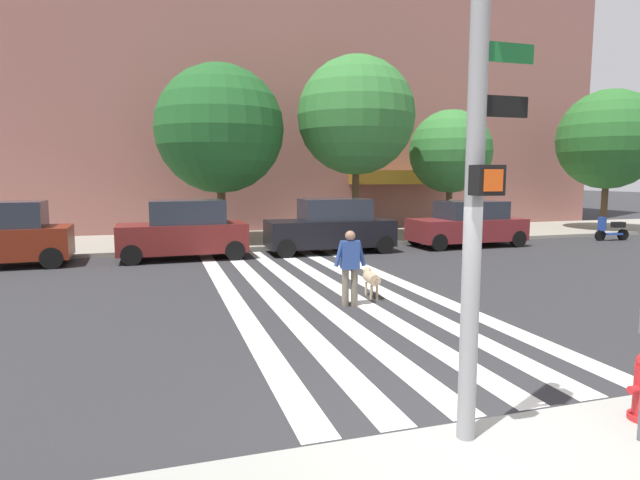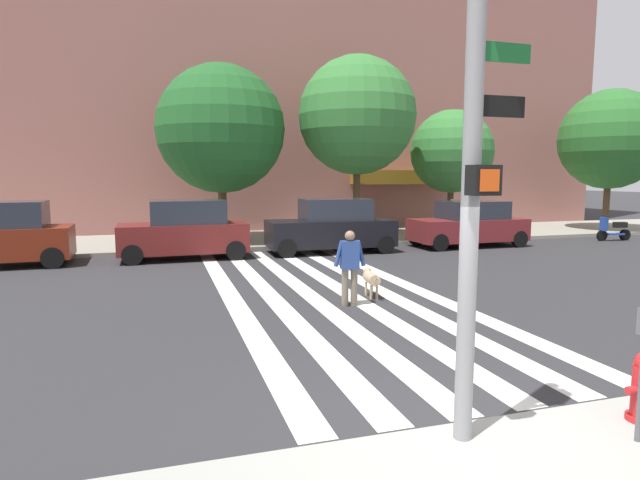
{
  "view_description": "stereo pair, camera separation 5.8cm",
  "coord_description": "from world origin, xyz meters",
  "px_view_note": "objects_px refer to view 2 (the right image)",
  "views": [
    {
      "loc": [
        -3.07,
        -4.7,
        2.78
      ],
      "look_at": [
        0.64,
        7.23,
        1.27
      ],
      "focal_mm": 29.48,
      "sensor_mm": 36.0,
      "label": 1
    },
    {
      "loc": [
        -3.01,
        -4.71,
        2.78
      ],
      "look_at": [
        0.64,
        7.23,
        1.27
      ],
      "focal_mm": 29.48,
      "sensor_mm": 36.0,
      "label": 2
    }
  ],
  "objects_px": {
    "street_tree_further": "(452,152)",
    "parked_car_third_in_line": "(332,227)",
    "street_tree_middle": "(357,116)",
    "pedestrian_bystander": "(452,215)",
    "parked_scooter": "(614,230)",
    "street_tree_nearest": "(221,129)",
    "parked_car_fourth_in_line": "(469,224)",
    "street_tree_furthest": "(610,139)",
    "traffic_light_pole": "(478,97)",
    "pedestrian_dog_walker": "(350,264)",
    "dog_on_leash": "(371,278)",
    "parked_car_behind_first": "(185,231)"
  },
  "relations": [
    {
      "from": "parked_car_third_in_line",
      "to": "dog_on_leash",
      "type": "distance_m",
      "value": 7.28
    },
    {
      "from": "parked_car_fourth_in_line",
      "to": "street_tree_furthest",
      "type": "height_order",
      "value": "street_tree_furthest"
    },
    {
      "from": "parked_scooter",
      "to": "pedestrian_bystander",
      "type": "xyz_separation_m",
      "value": [
        -6.49,
        2.55,
        0.6
      ]
    },
    {
      "from": "traffic_light_pole",
      "to": "parked_car_fourth_in_line",
      "type": "distance_m",
      "value": 16.71
    },
    {
      "from": "street_tree_middle",
      "to": "dog_on_leash",
      "type": "height_order",
      "value": "street_tree_middle"
    },
    {
      "from": "street_tree_middle",
      "to": "pedestrian_dog_walker",
      "type": "relative_size",
      "value": 4.66
    },
    {
      "from": "parked_car_fourth_in_line",
      "to": "parked_scooter",
      "type": "relative_size",
      "value": 2.81
    },
    {
      "from": "street_tree_nearest",
      "to": "street_tree_middle",
      "type": "height_order",
      "value": "street_tree_middle"
    },
    {
      "from": "street_tree_furthest",
      "to": "dog_on_leash",
      "type": "distance_m",
      "value": 19.86
    },
    {
      "from": "parked_car_behind_first",
      "to": "parked_scooter",
      "type": "distance_m",
      "value": 18.14
    },
    {
      "from": "street_tree_middle",
      "to": "street_tree_furthest",
      "type": "bearing_deg",
      "value": -0.33
    },
    {
      "from": "street_tree_middle",
      "to": "pedestrian_bystander",
      "type": "xyz_separation_m",
      "value": [
        4.37,
        -0.44,
        -4.23
      ]
    },
    {
      "from": "traffic_light_pole",
      "to": "street_tree_furthest",
      "type": "xyz_separation_m",
      "value": [
        18.51,
        16.58,
        1.08
      ]
    },
    {
      "from": "parked_scooter",
      "to": "street_tree_nearest",
      "type": "distance_m",
      "value": 17.35
    },
    {
      "from": "street_tree_middle",
      "to": "street_tree_further",
      "type": "bearing_deg",
      "value": 6.7
    },
    {
      "from": "parked_car_third_in_line",
      "to": "street_tree_nearest",
      "type": "relative_size",
      "value": 0.66
    },
    {
      "from": "parked_car_behind_first",
      "to": "parked_car_fourth_in_line",
      "type": "xyz_separation_m",
      "value": [
        11.02,
        0.0,
        -0.08
      ]
    },
    {
      "from": "parked_car_behind_first",
      "to": "street_tree_further",
      "type": "bearing_deg",
      "value": 15.42
    },
    {
      "from": "street_tree_nearest",
      "to": "pedestrian_bystander",
      "type": "height_order",
      "value": "street_tree_nearest"
    },
    {
      "from": "street_tree_middle",
      "to": "pedestrian_bystander",
      "type": "height_order",
      "value": "street_tree_middle"
    },
    {
      "from": "parked_scooter",
      "to": "dog_on_leash",
      "type": "relative_size",
      "value": 1.59
    },
    {
      "from": "pedestrian_bystander",
      "to": "traffic_light_pole",
      "type": "bearing_deg",
      "value": -120.5
    },
    {
      "from": "parked_car_fourth_in_line",
      "to": "street_tree_nearest",
      "type": "bearing_deg",
      "value": 160.42
    },
    {
      "from": "pedestrian_bystander",
      "to": "street_tree_nearest",
      "type": "bearing_deg",
      "value": 174.35
    },
    {
      "from": "parked_car_third_in_line",
      "to": "street_tree_middle",
      "type": "xyz_separation_m",
      "value": [
        2.03,
        2.78,
        4.37
      ]
    },
    {
      "from": "parked_car_behind_first",
      "to": "street_tree_furthest",
      "type": "xyz_separation_m",
      "value": [
        20.6,
        2.7,
        3.64
      ]
    },
    {
      "from": "parked_car_behind_first",
      "to": "dog_on_leash",
      "type": "relative_size",
      "value": 4.12
    },
    {
      "from": "parked_car_third_in_line",
      "to": "dog_on_leash",
      "type": "height_order",
      "value": "parked_car_third_in_line"
    },
    {
      "from": "pedestrian_dog_walker",
      "to": "pedestrian_bystander",
      "type": "relative_size",
      "value": 1.0
    },
    {
      "from": "street_tree_further",
      "to": "parked_car_third_in_line",
      "type": "bearing_deg",
      "value": -154.14
    },
    {
      "from": "street_tree_middle",
      "to": "street_tree_further",
      "type": "distance_m",
      "value": 5.11
    },
    {
      "from": "parked_car_third_in_line",
      "to": "dog_on_leash",
      "type": "relative_size",
      "value": 4.51
    },
    {
      "from": "parked_car_behind_first",
      "to": "dog_on_leash",
      "type": "bearing_deg",
      "value": -61.67
    },
    {
      "from": "parked_scooter",
      "to": "parked_car_third_in_line",
      "type": "bearing_deg",
      "value": 179.08
    },
    {
      "from": "parked_car_third_in_line",
      "to": "street_tree_further",
      "type": "xyz_separation_m",
      "value": [
        6.92,
        3.35,
        2.98
      ]
    },
    {
      "from": "parked_car_behind_first",
      "to": "street_tree_middle",
      "type": "xyz_separation_m",
      "value": [
        7.27,
        2.78,
        4.35
      ]
    },
    {
      "from": "traffic_light_pole",
      "to": "street_tree_middle",
      "type": "height_order",
      "value": "street_tree_middle"
    },
    {
      "from": "parked_scooter",
      "to": "street_tree_further",
      "type": "relative_size",
      "value": 0.29
    },
    {
      "from": "traffic_light_pole",
      "to": "parked_car_behind_first",
      "type": "relative_size",
      "value": 1.37
    },
    {
      "from": "parked_car_behind_first",
      "to": "street_tree_middle",
      "type": "bearing_deg",
      "value": 20.91
    },
    {
      "from": "parked_car_fourth_in_line",
      "to": "dog_on_leash",
      "type": "relative_size",
      "value": 4.46
    },
    {
      "from": "street_tree_middle",
      "to": "dog_on_leash",
      "type": "relative_size",
      "value": 7.42
    },
    {
      "from": "street_tree_nearest",
      "to": "dog_on_leash",
      "type": "height_order",
      "value": "street_tree_nearest"
    },
    {
      "from": "traffic_light_pole",
      "to": "dog_on_leash",
      "type": "bearing_deg",
      "value": 75.37
    },
    {
      "from": "street_tree_furthest",
      "to": "parked_car_fourth_in_line",
      "type": "bearing_deg",
      "value": -164.26
    },
    {
      "from": "dog_on_leash",
      "to": "parked_car_fourth_in_line",
      "type": "bearing_deg",
      "value": 44.85
    },
    {
      "from": "street_tree_further",
      "to": "pedestrian_dog_walker",
      "type": "distance_m",
      "value": 14.69
    },
    {
      "from": "street_tree_nearest",
      "to": "pedestrian_dog_walker",
      "type": "xyz_separation_m",
      "value": [
        1.41,
        -11.13,
        -3.74
      ]
    },
    {
      "from": "parked_car_third_in_line",
      "to": "dog_on_leash",
      "type": "xyz_separation_m",
      "value": [
        -1.39,
        -7.13,
        -0.5
      ]
    },
    {
      "from": "parked_car_third_in_line",
      "to": "parked_car_fourth_in_line",
      "type": "relative_size",
      "value": 1.01
    }
  ]
}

